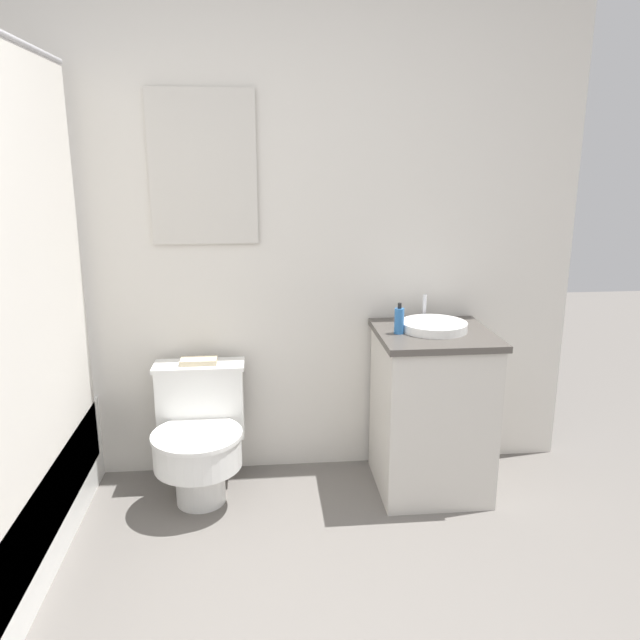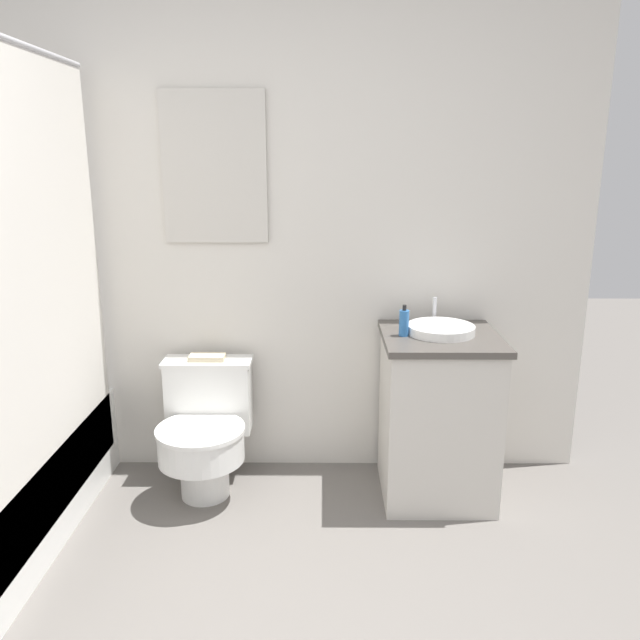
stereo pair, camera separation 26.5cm
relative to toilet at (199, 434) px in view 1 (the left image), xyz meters
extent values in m
cube|color=silver|center=(0.10, 0.29, 0.93)|extent=(3.54, 0.05, 2.50)
cube|color=beige|center=(0.05, 0.26, 1.21)|extent=(0.49, 0.02, 0.70)
cube|color=silver|center=(0.05, 0.25, 1.21)|extent=(0.46, 0.01, 0.67)
cube|color=silver|center=(-0.53, -0.53, 0.73)|extent=(0.01, 1.47, 1.81)
cylinder|color=white|center=(0.00, -0.06, -0.21)|extent=(0.23, 0.23, 0.21)
cylinder|color=white|center=(0.00, -0.11, -0.04)|extent=(0.40, 0.40, 0.14)
cylinder|color=white|center=(0.00, -0.11, 0.04)|extent=(0.41, 0.41, 0.02)
cube|color=white|center=(0.00, 0.14, 0.11)|extent=(0.41, 0.17, 0.35)
cube|color=white|center=(0.00, 0.14, 0.29)|extent=(0.43, 0.17, 0.02)
cube|color=beige|center=(1.10, -0.02, 0.06)|extent=(0.50, 0.51, 0.76)
cube|color=#4C4742|center=(1.10, -0.02, 0.46)|extent=(0.53, 0.54, 0.03)
cylinder|color=white|center=(1.10, 0.00, 0.49)|extent=(0.31, 0.31, 0.04)
cylinder|color=silver|center=(1.10, 0.18, 0.54)|extent=(0.02, 0.02, 0.13)
cylinder|color=#2D6BB2|center=(0.93, -0.03, 0.53)|extent=(0.04, 0.04, 0.12)
cylinder|color=black|center=(0.93, -0.03, 0.60)|extent=(0.02, 0.02, 0.02)
cube|color=beige|center=(0.00, 0.14, 0.31)|extent=(0.17, 0.09, 0.02)
camera|label=1|loc=(0.30, -2.73, 1.26)|focal=35.00mm
camera|label=2|loc=(0.57, -2.74, 1.26)|focal=35.00mm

